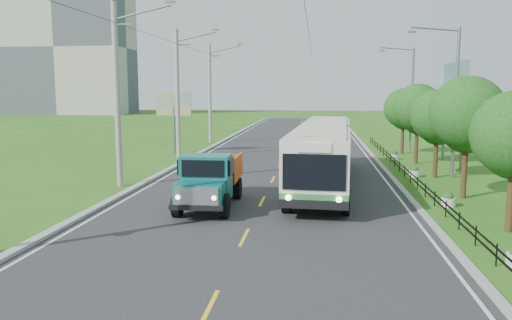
% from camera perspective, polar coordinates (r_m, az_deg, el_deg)
% --- Properties ---
extents(ground, '(240.00, 240.00, 0.00)m').
position_cam_1_polar(ground, '(18.25, -1.35, -8.87)').
color(ground, '#295F16').
rests_on(ground, ground).
extents(road, '(14.00, 120.00, 0.02)m').
position_cam_1_polar(road, '(37.74, 3.00, -0.13)').
color(road, '#28282B').
rests_on(road, ground).
extents(curb_left, '(0.40, 120.00, 0.15)m').
position_cam_1_polar(curb_left, '(38.88, -7.65, 0.15)').
color(curb_left, '#9E9E99').
rests_on(curb_left, ground).
extents(curb_right, '(0.30, 120.00, 0.10)m').
position_cam_1_polar(curb_right, '(37.94, 13.84, -0.24)').
color(curb_right, '#9E9E99').
rests_on(curb_right, ground).
extents(edge_line_left, '(0.12, 120.00, 0.00)m').
position_cam_1_polar(edge_line_left, '(38.76, -6.86, 0.06)').
color(edge_line_left, silver).
rests_on(edge_line_left, road).
extents(edge_line_right, '(0.12, 120.00, 0.00)m').
position_cam_1_polar(edge_line_right, '(37.88, 13.08, -0.27)').
color(edge_line_right, silver).
rests_on(edge_line_right, road).
extents(centre_dash, '(0.12, 2.20, 0.00)m').
position_cam_1_polar(centre_dash, '(18.24, -1.35, -8.81)').
color(centre_dash, yellow).
rests_on(centre_dash, road).
extents(railing_right, '(0.04, 40.00, 0.60)m').
position_cam_1_polar(railing_right, '(32.15, 16.63, -1.32)').
color(railing_right, black).
rests_on(railing_right, ground).
extents(pole_near, '(3.51, 0.32, 10.00)m').
position_cam_1_polar(pole_near, '(28.41, -15.53, 7.26)').
color(pole_near, gray).
rests_on(pole_near, ground).
extents(pole_mid, '(3.51, 0.32, 10.00)m').
position_cam_1_polar(pole_mid, '(39.78, -8.91, 7.55)').
color(pole_mid, gray).
rests_on(pole_mid, ground).
extents(pole_far, '(3.51, 0.32, 10.00)m').
position_cam_1_polar(pole_far, '(51.43, -5.25, 7.66)').
color(pole_far, gray).
rests_on(pole_far, ground).
extents(tree_third, '(3.60, 3.62, 6.00)m').
position_cam_1_polar(tree_third, '(26.50, 23.03, 4.50)').
color(tree_third, '#382314').
rests_on(tree_third, ground).
extents(tree_fourth, '(3.24, 3.31, 5.40)m').
position_cam_1_polar(tree_fourth, '(32.32, 20.07, 4.44)').
color(tree_fourth, '#382314').
rests_on(tree_fourth, ground).
extents(tree_fifth, '(3.48, 3.52, 5.80)m').
position_cam_1_polar(tree_fifth, '(38.17, 18.05, 5.38)').
color(tree_fifth, '#382314').
rests_on(tree_fifth, ground).
extents(tree_back, '(3.30, 3.36, 5.50)m').
position_cam_1_polar(tree_back, '(44.08, 16.55, 5.47)').
color(tree_back, '#382314').
rests_on(tree_back, ground).
extents(streetlight_mid, '(3.02, 0.20, 9.07)m').
position_cam_1_polar(streetlight_mid, '(32.33, 21.60, 6.70)').
color(streetlight_mid, slate).
rests_on(streetlight_mid, ground).
extents(streetlight_far, '(3.02, 0.20, 9.07)m').
position_cam_1_polar(streetlight_far, '(46.01, 17.20, 7.09)').
color(streetlight_far, slate).
rests_on(streetlight_far, ground).
extents(planter_near, '(0.64, 0.64, 0.67)m').
position_cam_1_polar(planter_near, '(24.58, 21.12, -4.33)').
color(planter_near, silver).
rests_on(planter_near, ground).
extents(planter_mid, '(0.64, 0.64, 0.67)m').
position_cam_1_polar(planter_mid, '(32.26, 17.67, -1.36)').
color(planter_mid, silver).
rests_on(planter_mid, ground).
extents(planter_far, '(0.64, 0.64, 0.67)m').
position_cam_1_polar(planter_far, '(40.07, 15.57, 0.46)').
color(planter_far, silver).
rests_on(planter_far, ground).
extents(billboard_left, '(3.00, 0.20, 5.20)m').
position_cam_1_polar(billboard_left, '(43.03, -9.38, 5.92)').
color(billboard_left, slate).
rests_on(billboard_left, ground).
extents(billboard_right, '(0.24, 6.00, 7.30)m').
position_cam_1_polar(billboard_right, '(38.55, 21.78, 7.45)').
color(billboard_right, slate).
rests_on(billboard_right, ground).
extents(apartment_near, '(28.00, 14.00, 30.00)m').
position_cam_1_polar(apartment_near, '(126.54, -20.62, 11.80)').
color(apartment_near, '#B7B2A3').
rests_on(apartment_near, ground).
extents(apartment_far, '(24.00, 14.00, 26.00)m').
position_cam_1_polar(apartment_far, '(160.37, -24.48, 9.95)').
color(apartment_far, '#B7B2A3').
rests_on(apartment_far, ground).
extents(bus, '(3.79, 17.43, 3.34)m').
position_cam_1_polar(bus, '(28.36, 7.75, 1.22)').
color(bus, '#337F3D').
rests_on(bus, ground).
extents(dump_truck, '(2.42, 5.96, 2.49)m').
position_cam_1_polar(dump_truck, '(22.83, -5.27, -1.87)').
color(dump_truck, '#116A64').
rests_on(dump_truck, ground).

